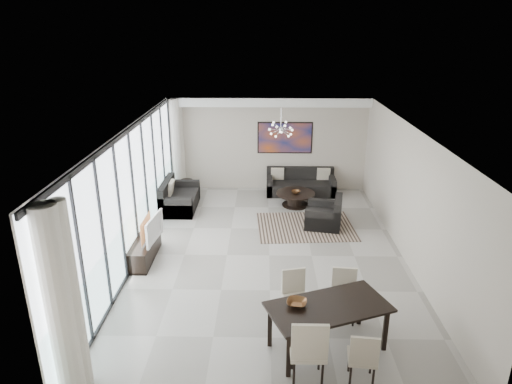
{
  "coord_description": "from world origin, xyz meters",
  "views": [
    {
      "loc": [
        -0.12,
        -9.17,
        4.91
      ],
      "look_at": [
        -0.31,
        0.75,
        1.25
      ],
      "focal_mm": 32.0,
      "sensor_mm": 36.0,
      "label": 1
    }
  ],
  "objects_px": {
    "dining_table": "(328,310)",
    "tv_console": "(145,250)",
    "coffee_table": "(296,198)",
    "television": "(150,228)",
    "sofa_main": "(300,185)"
  },
  "relations": [
    {
      "from": "tv_console",
      "to": "dining_table",
      "type": "bearing_deg",
      "value": -38.38
    },
    {
      "from": "sofa_main",
      "to": "television",
      "type": "distance_m",
      "value": 5.59
    },
    {
      "from": "television",
      "to": "tv_console",
      "type": "bearing_deg",
      "value": 102.52
    },
    {
      "from": "tv_console",
      "to": "television",
      "type": "xyz_separation_m",
      "value": [
        0.16,
        0.02,
        0.51
      ]
    },
    {
      "from": "coffee_table",
      "to": "tv_console",
      "type": "xyz_separation_m",
      "value": [
        -3.54,
        -3.26,
        0.01
      ]
    },
    {
      "from": "coffee_table",
      "to": "television",
      "type": "distance_m",
      "value": 4.71
    },
    {
      "from": "tv_console",
      "to": "coffee_table",
      "type": "bearing_deg",
      "value": 42.62
    },
    {
      "from": "coffee_table",
      "to": "sofa_main",
      "type": "xyz_separation_m",
      "value": [
        0.21,
        1.02,
        0.04
      ]
    },
    {
      "from": "coffee_table",
      "to": "television",
      "type": "height_order",
      "value": "television"
    },
    {
      "from": "television",
      "to": "dining_table",
      "type": "relative_size",
      "value": 0.46
    },
    {
      "from": "dining_table",
      "to": "tv_console",
      "type": "bearing_deg",
      "value": 141.62
    },
    {
      "from": "coffee_table",
      "to": "television",
      "type": "relative_size",
      "value": 1.14
    },
    {
      "from": "tv_console",
      "to": "television",
      "type": "height_order",
      "value": "television"
    },
    {
      "from": "sofa_main",
      "to": "tv_console",
      "type": "xyz_separation_m",
      "value": [
        -3.75,
        -4.27,
        -0.03
      ]
    },
    {
      "from": "tv_console",
      "to": "sofa_main",
      "type": "bearing_deg",
      "value": 48.71
    }
  ]
}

